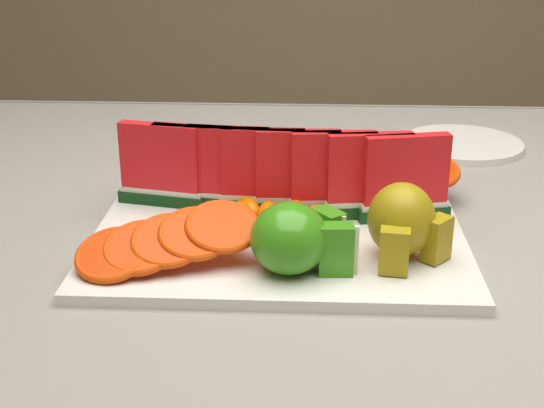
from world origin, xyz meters
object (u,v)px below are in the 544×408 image
object	(u,v)px
pear_cluster	(403,222)
platter	(279,237)
fork	(238,148)
apple_cluster	(297,239)
side_plate	(462,144)

from	to	relation	value
pear_cluster	platter	bearing A→B (deg)	156.63
platter	fork	world-z (taller)	platter
apple_cluster	side_plate	bearing A→B (deg)	61.05
apple_cluster	side_plate	distance (m)	0.50
platter	pear_cluster	distance (m)	0.14
platter	fork	xyz separation A→B (m)	(-0.07, 0.32, -0.00)
pear_cluster	side_plate	distance (m)	0.43
apple_cluster	platter	bearing A→B (deg)	103.45
apple_cluster	side_plate	size ratio (longest dim) A/B	0.60
platter	apple_cluster	distance (m)	0.10
pear_cluster	side_plate	world-z (taller)	pear_cluster
platter	pear_cluster	xyz separation A→B (m)	(0.13, -0.05, 0.04)
platter	side_plate	bearing A→B (deg)	53.16
apple_cluster	fork	xyz separation A→B (m)	(-0.09, 0.41, -0.04)
apple_cluster	pear_cluster	world-z (taller)	pear_cluster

